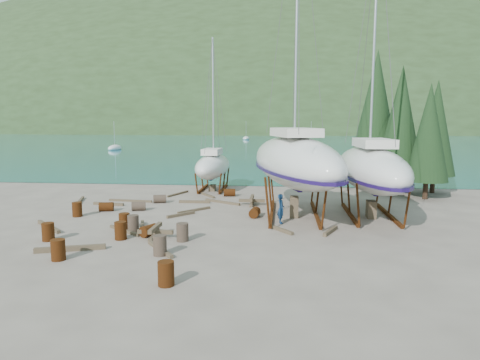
# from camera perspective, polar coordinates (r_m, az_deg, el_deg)

# --- Properties ---
(ground) EXTENTS (600.00, 600.00, 0.00)m
(ground) POSITION_cam_1_polar(r_m,az_deg,el_deg) (23.44, -2.92, -6.34)
(ground) COLOR #6A5E53
(ground) RESTS_ON ground
(bay_water) EXTENTS (700.00, 700.00, 0.00)m
(bay_water) POSITION_cam_1_polar(r_m,az_deg,el_deg) (337.53, 5.20, 6.87)
(bay_water) COLOR #1B7487
(bay_water) RESTS_ON ground
(far_hill) EXTENTS (800.00, 360.00, 110.00)m
(far_hill) POSITION_cam_1_polar(r_m,az_deg,el_deg) (342.53, 5.21, 6.88)
(far_hill) COLOR #27381C
(far_hill) RESTS_ON ground
(far_house_left) EXTENTS (6.60, 5.60, 5.60)m
(far_house_left) POSITION_cam_1_polar(r_m,az_deg,el_deg) (221.75, -10.96, 7.00)
(far_house_left) COLOR beige
(far_house_left) RESTS_ON ground
(far_house_center) EXTENTS (6.60, 5.60, 5.60)m
(far_house_center) POSITION_cam_1_polar(r_m,az_deg,el_deg) (213.77, -0.55, 7.12)
(far_house_center) COLOR beige
(far_house_center) RESTS_ON ground
(far_house_right) EXTENTS (6.60, 5.60, 5.60)m
(far_house_right) POSITION_cam_1_polar(r_m,az_deg,el_deg) (214.13, 12.97, 6.92)
(far_house_right) COLOR beige
(far_house_right) RESTS_ON ground
(cypress_near_right) EXTENTS (3.60, 3.60, 10.00)m
(cypress_near_right) POSITION_cam_1_polar(r_m,az_deg,el_deg) (35.63, 20.64, 7.44)
(cypress_near_right) COLOR black
(cypress_near_right) RESTS_ON ground
(cypress_mid_right) EXTENTS (3.06, 3.06, 8.50)m
(cypress_mid_right) POSITION_cam_1_polar(r_m,az_deg,el_deg) (34.14, 23.87, 5.81)
(cypress_mid_right) COLOR black
(cypress_mid_right) RESTS_ON ground
(cypress_back_left) EXTENTS (4.14, 4.14, 11.50)m
(cypress_back_left) POSITION_cam_1_polar(r_m,az_deg,el_deg) (37.24, 17.66, 8.91)
(cypress_back_left) COLOR black
(cypress_back_left) RESTS_ON ground
(cypress_far_right) EXTENTS (3.24, 3.24, 9.00)m
(cypress_far_right) POSITION_cam_1_polar(r_m,az_deg,el_deg) (37.45, 24.67, 6.33)
(cypress_far_right) COLOR black
(cypress_far_right) RESTS_ON ground
(moored_boat_left) EXTENTS (2.00, 5.00, 6.05)m
(moored_boat_left) POSITION_cam_1_polar(r_m,az_deg,el_deg) (89.15, -16.35, 4.11)
(moored_boat_left) COLOR silver
(moored_boat_left) RESTS_ON ground
(moored_boat_mid) EXTENTS (2.00, 5.00, 6.05)m
(moored_boat_mid) POSITION_cam_1_polar(r_m,az_deg,el_deg) (102.81, 9.43, 4.78)
(moored_boat_mid) COLOR silver
(moored_boat_mid) RESTS_ON ground
(moored_boat_far) EXTENTS (2.00, 5.00, 6.05)m
(moored_boat_far) POSITION_cam_1_polar(r_m,az_deg,el_deg) (133.06, 0.81, 5.57)
(moored_boat_far) COLOR silver
(moored_boat_far) RESTS_ON ground
(large_sailboat_near) EXTENTS (7.22, 13.76, 20.79)m
(large_sailboat_near) POSITION_cam_1_polar(r_m,az_deg,el_deg) (26.18, 7.28, 2.53)
(large_sailboat_near) COLOR silver
(large_sailboat_near) RESTS_ON ground
(large_sailboat_far) EXTENTS (3.94, 11.50, 17.93)m
(large_sailboat_far) POSITION_cam_1_polar(r_m,az_deg,el_deg) (26.88, 17.06, 1.50)
(large_sailboat_far) COLOR silver
(large_sailboat_far) RESTS_ON ground
(small_sailboat_shore) EXTENTS (2.80, 7.90, 12.47)m
(small_sailboat_shore) POSITION_cam_1_polar(r_m,az_deg,el_deg) (35.65, -3.64, 1.90)
(small_sailboat_shore) COLOR silver
(small_sailboat_shore) RESTS_ON ground
(worker) EXTENTS (0.51, 0.68, 1.68)m
(worker) POSITION_cam_1_polar(r_m,az_deg,el_deg) (24.29, 5.48, -3.83)
(worker) COLOR navy
(worker) RESTS_ON ground
(drum_0) EXTENTS (0.58, 0.58, 0.88)m
(drum_0) POSITION_cam_1_polar(r_m,az_deg,el_deg) (19.52, -23.08, -8.56)
(drum_0) COLOR #56290E
(drum_0) RESTS_ON ground
(drum_2) EXTENTS (1.00, 0.78, 0.58)m
(drum_2) POSITION_cam_1_polar(r_m,az_deg,el_deg) (28.81, -17.39, -3.42)
(drum_2) COLOR #56290E
(drum_2) RESTS_ON ground
(drum_4) EXTENTS (0.93, 0.66, 0.58)m
(drum_4) POSITION_cam_1_polar(r_m,az_deg,el_deg) (32.90, -1.39, -1.68)
(drum_4) COLOR #56290E
(drum_4) RESTS_ON ground
(drum_5) EXTENTS (0.58, 0.58, 0.88)m
(drum_5) POSITION_cam_1_polar(r_m,az_deg,el_deg) (18.93, -10.63, -8.56)
(drum_5) COLOR #2D2823
(drum_5) RESTS_ON ground
(drum_6) EXTENTS (0.69, 0.95, 0.58)m
(drum_6) POSITION_cam_1_polar(r_m,az_deg,el_deg) (25.81, 1.97, -4.35)
(drum_6) COLOR #56290E
(drum_6) RESTS_ON ground
(drum_7) EXTENTS (0.58, 0.58, 0.88)m
(drum_7) POSITION_cam_1_polar(r_m,az_deg,el_deg) (15.58, -9.84, -12.18)
(drum_7) COLOR #56290E
(drum_7) RESTS_ON ground
(drum_8) EXTENTS (0.58, 0.58, 0.88)m
(drum_8) POSITION_cam_1_polar(r_m,az_deg,el_deg) (27.76, -20.89, -3.68)
(drum_8) COLOR #56290E
(drum_8) RESTS_ON ground
(drum_9) EXTENTS (1.00, 0.78, 0.58)m
(drum_9) POSITION_cam_1_polar(r_m,az_deg,el_deg) (30.79, -10.65, -2.48)
(drum_9) COLOR #2D2823
(drum_9) RESTS_ON ground
(drum_10) EXTENTS (0.58, 0.58, 0.88)m
(drum_10) POSITION_cam_1_polar(r_m,az_deg,el_deg) (21.81, -15.64, -6.52)
(drum_10) COLOR #56290E
(drum_10) RESTS_ON ground
(drum_12) EXTENTS (0.92, 1.05, 0.58)m
(drum_12) POSITION_cam_1_polar(r_m,az_deg,el_deg) (22.11, -12.02, -6.60)
(drum_12) COLOR #56290E
(drum_12) RESTS_ON ground
(drum_13) EXTENTS (0.58, 0.58, 0.88)m
(drum_13) POSITION_cam_1_polar(r_m,az_deg,el_deg) (22.77, -24.21, -6.32)
(drum_13) COLOR #56290E
(drum_13) RESTS_ON ground
(drum_14) EXTENTS (0.58, 0.58, 0.88)m
(drum_14) POSITION_cam_1_polar(r_m,az_deg,el_deg) (23.72, -15.16, -5.35)
(drum_14) COLOR #56290E
(drum_14) RESTS_ON ground
(drum_15) EXTENTS (1.01, 0.81, 0.58)m
(drum_15) POSITION_cam_1_polar(r_m,az_deg,el_deg) (28.46, -13.36, -3.41)
(drum_15) COLOR #2D2823
(drum_15) RESTS_ON ground
(drum_16) EXTENTS (0.58, 0.58, 0.88)m
(drum_16) POSITION_cam_1_polar(r_m,az_deg,el_deg) (23.14, -14.05, -5.64)
(drum_16) COLOR #2D2823
(drum_16) RESTS_ON ground
(drum_17) EXTENTS (0.58, 0.58, 0.88)m
(drum_17) POSITION_cam_1_polar(r_m,az_deg,el_deg) (20.91, -7.68, -6.91)
(drum_17) COLOR #2D2823
(drum_17) RESTS_ON ground
(timber_0) EXTENTS (1.12, 2.64, 0.14)m
(timber_0) POSITION_cam_1_polar(r_m,az_deg,el_deg) (33.96, -8.28, -1.84)
(timber_0) COLOR brown
(timber_0) RESTS_ON ground
(timber_1) EXTENTS (0.94, 1.76, 0.19)m
(timber_1) POSITION_cam_1_polar(r_m,az_deg,el_deg) (22.77, 11.95, -6.68)
(timber_1) COLOR brown
(timber_1) RESTS_ON ground
(timber_2) EXTENTS (2.25, 0.46, 0.19)m
(timber_2) POSITION_cam_1_polar(r_m,az_deg,el_deg) (30.79, -17.13, -3.07)
(timber_2) COLOR brown
(timber_2) RESTS_ON ground
(timber_3) EXTENTS (2.24, 1.80, 0.15)m
(timber_3) POSITION_cam_1_polar(r_m,az_deg,el_deg) (23.28, -15.17, -6.52)
(timber_3) COLOR brown
(timber_3) RESTS_ON ground
(timber_4) EXTENTS (1.44, 1.64, 0.17)m
(timber_4) POSITION_cam_1_polar(r_m,az_deg,el_deg) (26.40, -7.89, -4.59)
(timber_4) COLOR brown
(timber_4) RESTS_ON ground
(timber_5) EXTENTS (1.74, 2.19, 0.16)m
(timber_5) POSITION_cam_1_polar(r_m,az_deg,el_deg) (19.63, -10.60, -9.06)
(timber_5) COLOR brown
(timber_5) RESTS_ON ground
(timber_7) EXTENTS (1.15, 1.42, 0.17)m
(timber_7) POSITION_cam_1_polar(r_m,az_deg,el_deg) (22.59, 5.68, -6.69)
(timber_7) COLOR brown
(timber_7) RESTS_ON ground
(timber_8) EXTENTS (2.19, 0.24, 0.19)m
(timber_8) POSITION_cam_1_polar(r_m,az_deg,el_deg) (30.39, -6.09, -2.90)
(timber_8) COLOR brown
(timber_8) RESTS_ON ground
(timber_9) EXTENTS (1.35, 1.80, 0.15)m
(timber_9) POSITION_cam_1_polar(r_m,az_deg,el_deg) (33.00, -4.31, -2.05)
(timber_9) COLOR brown
(timber_9) RESTS_ON ground
(timber_10) EXTENTS (2.71, 1.76, 0.16)m
(timber_10) POSITION_cam_1_polar(r_m,az_deg,el_deg) (30.21, -2.37, -2.95)
(timber_10) COLOR brown
(timber_10) RESTS_ON ground
(timber_11) EXTENTS (1.78, 2.04, 0.15)m
(timber_11) POSITION_cam_1_polar(r_m,az_deg,el_deg) (27.62, -6.13, -4.03)
(timber_11) COLOR brown
(timber_11) RESTS_ON ground
(timber_12) EXTENTS (0.84, 2.28, 0.17)m
(timber_12) POSITION_cam_1_polar(r_m,az_deg,el_deg) (23.92, -12.94, -6.04)
(timber_12) COLOR brown
(timber_12) RESTS_ON ground
(timber_14) EXTENTS (2.44, 2.26, 0.18)m
(timber_14) POSITION_cam_1_polar(r_m,az_deg,el_deg) (25.45, -24.16, -5.68)
(timber_14) COLOR brown
(timber_14) RESTS_ON ground
(timber_15) EXTENTS (3.27, 0.47, 0.15)m
(timber_15) POSITION_cam_1_polar(r_m,az_deg,el_deg) (31.72, -14.41, -2.69)
(timber_15) COLOR brown
(timber_15) RESTS_ON ground
(timber_16) EXTENTS (2.93, 1.16, 0.23)m
(timber_16) POSITION_cam_1_polar(r_m,az_deg,el_deg) (20.72, -21.69, -8.48)
(timber_16) COLOR brown
(timber_16) RESTS_ON ground
(timber_17) EXTENTS (0.95, 2.55, 0.16)m
(timber_17) POSITION_cam_1_polar(r_m,az_deg,el_deg) (32.93, -20.50, -2.54)
(timber_17) COLOR brown
(timber_17) RESTS_ON ground
(timber_pile_fore) EXTENTS (1.80, 1.80, 0.60)m
(timber_pile_fore) POSITION_cam_1_polar(r_m,az_deg,el_deg) (21.76, -11.23, -6.79)
(timber_pile_fore) COLOR brown
(timber_pile_fore) RESTS_ON ground
(timber_pile_aft) EXTENTS (1.80, 1.80, 0.60)m
(timber_pile_aft) POSITION_cam_1_polar(r_m,az_deg,el_deg) (29.52, 1.59, -2.77)
(timber_pile_aft) COLOR brown
(timber_pile_aft) RESTS_ON ground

